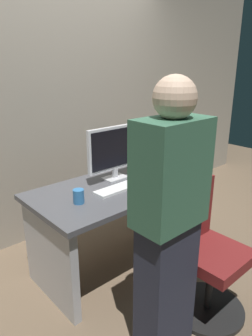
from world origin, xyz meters
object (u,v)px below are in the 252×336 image
at_px(person_at_desk, 168,224).
at_px(keyboard, 119,188).
at_px(office_chair, 205,255).
at_px(monitor, 115,150).
at_px(cell_phone, 185,175).
at_px(book_stack, 148,159).
at_px(mouse, 148,178).
at_px(desk, 122,209).
at_px(cup_near_keyboard, 79,196).

xyz_separation_m(person_at_desk, keyboard, (0.28, 0.74, -0.09)).
height_order(office_chair, keyboard, office_chair).
bearing_deg(monitor, cell_phone, -33.40).
xyz_separation_m(person_at_desk, monitor, (0.40, 0.94, 0.16)).
bearing_deg(book_stack, mouse, -135.25).
distance_m(desk, monitor, 0.50).
bearing_deg(mouse, person_at_desk, -129.16).
relative_size(desk, cup_near_keyboard, 14.70).
height_order(person_at_desk, mouse, person_at_desk).
relative_size(person_at_desk, keyboard, 3.81).
height_order(person_at_desk, monitor, person_at_desk).
bearing_deg(cup_near_keyboard, office_chair, -53.20).
bearing_deg(keyboard, cell_phone, -13.91).
distance_m(monitor, cell_phone, 0.67).
xyz_separation_m(office_chair, cell_phone, (0.48, 0.57, 0.32)).
bearing_deg(cell_phone, book_stack, 126.94).
bearing_deg(cell_phone, keyboard, -178.12).
distance_m(mouse, book_stack, 0.27).
bearing_deg(office_chair, book_stack, 68.71).
relative_size(desk, book_stack, 6.64).
xyz_separation_m(desk, office_chair, (0.07, -0.79, -0.09)).
distance_m(monitor, cup_near_keyboard, 0.58).
xyz_separation_m(mouse, cup_near_keyboard, (-0.70, 0.00, 0.03)).
bearing_deg(mouse, cell_phone, -24.00).
bearing_deg(book_stack, desk, -165.64).
xyz_separation_m(office_chair, person_at_desk, (-0.44, -0.02, 0.41)).
bearing_deg(desk, monitor, 75.48).
distance_m(office_chair, mouse, 0.80).
bearing_deg(book_stack, monitor, 177.50).
height_order(monitor, cell_phone, monitor).
relative_size(desk, person_at_desk, 0.92).
distance_m(keyboard, mouse, 0.32).
distance_m(monitor, keyboard, 0.34).
bearing_deg(keyboard, monitor, 57.03).
height_order(keyboard, cell_phone, keyboard).
xyz_separation_m(person_at_desk, mouse, (0.60, 0.74, -0.08)).
distance_m(office_chair, book_stack, 1.05).
height_order(office_chair, cup_near_keyboard, office_chair).
distance_m(person_at_desk, mouse, 0.95).
xyz_separation_m(desk, person_at_desk, (-0.37, -0.81, 0.32)).
bearing_deg(monitor, book_stack, -2.50).
bearing_deg(cup_near_keyboard, mouse, -0.32).
bearing_deg(desk, cup_near_keyboard, -171.21).
xyz_separation_m(desk, cell_phone, (0.55, -0.22, 0.23)).
height_order(mouse, cell_phone, mouse).
xyz_separation_m(keyboard, mouse, (0.32, -0.01, 0.01)).
xyz_separation_m(office_chair, cup_near_keyboard, (-0.54, 0.72, 0.37)).
height_order(desk, office_chair, office_chair).
height_order(desk, person_at_desk, person_at_desk).
relative_size(monitor, cup_near_keyboard, 5.27).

